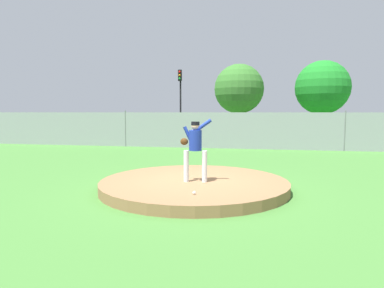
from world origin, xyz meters
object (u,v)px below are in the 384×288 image
at_px(parked_car_champagne, 372,131).
at_px(traffic_light_near, 180,92).
at_px(parked_car_burgundy, 281,130).
at_px(traffic_cone_orange, 325,141).
at_px(pitcher_youth, 195,145).
at_px(parked_car_teal, 121,128).
at_px(parked_car_white, 210,130).
at_px(baseball, 194,193).

height_order(parked_car_champagne, traffic_light_near, traffic_light_near).
distance_m(parked_car_burgundy, traffic_cone_orange, 3.04).
distance_m(pitcher_youth, traffic_cone_orange, 14.18).
relative_size(parked_car_teal, traffic_light_near, 0.78).
distance_m(parked_car_teal, parked_car_white, 6.55).
bearing_deg(parked_car_teal, traffic_light_near, 48.42).
distance_m(parked_car_champagne, traffic_light_near, 14.26).
bearing_deg(parked_car_teal, traffic_cone_orange, -7.03).
distance_m(parked_car_champagne, traffic_cone_orange, 3.85).
bearing_deg(parked_car_champagne, traffic_light_near, 165.14).
relative_size(pitcher_youth, parked_car_champagne, 0.37).
bearing_deg(parked_car_burgundy, parked_car_teal, 179.90).
height_order(baseball, parked_car_burgundy, parked_car_burgundy).
bearing_deg(parked_car_champagne, baseball, -117.48).
bearing_deg(parked_car_white, traffic_cone_orange, -14.19).
distance_m(parked_car_burgundy, parked_car_teal, 11.33).
relative_size(baseball, parked_car_burgundy, 0.02).
distance_m(baseball, parked_car_teal, 18.12).
relative_size(parked_car_burgundy, traffic_light_near, 0.81).
distance_m(parked_car_burgundy, parked_car_white, 4.78).
xyz_separation_m(parked_car_champagne, parked_car_teal, (-17.01, -0.37, 0.04)).
height_order(pitcher_youth, parked_car_teal, pitcher_youth).
height_order(pitcher_youth, parked_car_burgundy, pitcher_youth).
distance_m(pitcher_youth, parked_car_burgundy, 15.02).
bearing_deg(parked_car_burgundy, traffic_cone_orange, -34.22).
xyz_separation_m(parked_car_burgundy, traffic_light_near, (-7.82, 3.97, 2.84)).
bearing_deg(parked_car_champagne, traffic_cone_orange, -147.12).
xyz_separation_m(baseball, parked_car_white, (-1.94, 16.13, 0.50)).
height_order(parked_car_white, traffic_cone_orange, parked_car_white).
bearing_deg(parked_car_champagne, parked_car_burgundy, -176.08).
xyz_separation_m(baseball, parked_car_teal, (-8.49, 16.00, 0.53)).
height_order(pitcher_youth, parked_car_champagne, pitcher_youth).
bearing_deg(parked_car_teal, baseball, -62.06).
distance_m(parked_car_white, traffic_light_near, 5.67).
xyz_separation_m(parked_car_white, traffic_cone_orange, (7.25, -1.83, -0.53)).
relative_size(parked_car_burgundy, parked_car_white, 1.05).
height_order(baseball, parked_car_champagne, parked_car_champagne).
relative_size(traffic_cone_orange, traffic_light_near, 0.10).
relative_size(pitcher_youth, parked_car_burgundy, 0.37).
distance_m(baseball, traffic_cone_orange, 15.26).
xyz_separation_m(pitcher_youth, parked_car_burgundy, (3.07, 14.70, -0.37)).
height_order(parked_car_champagne, parked_car_burgundy, parked_car_burgundy).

